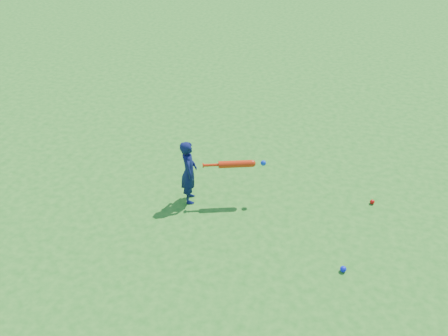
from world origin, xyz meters
name	(u,v)px	position (x,y,z in m)	size (l,w,h in m)	color
ground	(134,203)	(0.00, 0.00, 0.00)	(80.00, 80.00, 0.00)	#23771C
child	(189,172)	(0.76, 0.29, 0.49)	(0.35, 0.23, 0.97)	#0E1544
ground_ball_red	(372,202)	(3.35, 0.87, 0.03)	(0.07, 0.07, 0.07)	red
ground_ball_blue	(343,269)	(3.02, -0.64, 0.04)	(0.08, 0.08, 0.08)	#0D1CE7
bat_swing	(238,164)	(1.44, 0.47, 0.62)	(0.86, 0.35, 0.10)	red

